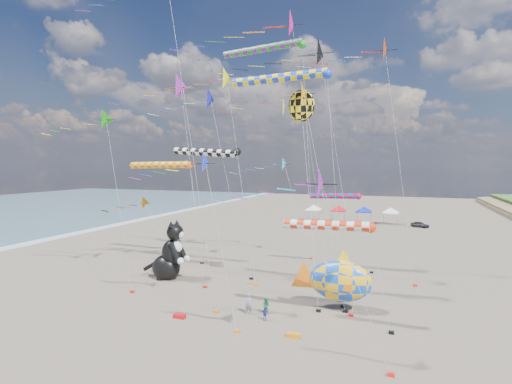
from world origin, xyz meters
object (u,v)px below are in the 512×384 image
object	(u,v)px
fish_inflatable	(339,281)
child_blue	(265,314)
parked_car	(420,225)
person_adult	(249,304)
child_green	(266,306)
cat_inflatable	(169,249)

from	to	relation	value
fish_inflatable	child_blue	bearing A→B (deg)	-139.97
fish_inflatable	parked_car	size ratio (longest dim) A/B	2.08
child_blue	person_adult	bearing A→B (deg)	138.14
child_green	parked_car	distance (m)	51.39
child_green	fish_inflatable	bearing A→B (deg)	33.90
parked_car	cat_inflatable	bearing A→B (deg)	176.04
cat_inflatable	fish_inflatable	size ratio (longest dim) A/B	0.91
fish_inflatable	parked_car	xyz separation A→B (m)	(7.66, 47.02, -1.85)
cat_inflatable	fish_inflatable	world-z (taller)	cat_inflatable
cat_inflatable	child_green	distance (m)	13.66
cat_inflatable	child_green	xyz separation A→B (m)	(12.24, -5.55, -2.40)
fish_inflatable	parked_car	distance (m)	47.67
person_adult	parked_car	distance (m)	52.26
cat_inflatable	person_adult	world-z (taller)	cat_inflatable
person_adult	parked_car	size ratio (longest dim) A/B	0.51
parked_car	child_blue	bearing A→B (deg)	-168.13
fish_inflatable	person_adult	size ratio (longest dim) A/B	4.06
person_adult	parked_car	xyz separation A→B (m)	(14.03, 50.34, -0.27)
fish_inflatable	child_blue	world-z (taller)	fish_inflatable
child_blue	cat_inflatable	bearing A→B (deg)	135.40
fish_inflatable	person_adult	xyz separation A→B (m)	(-6.37, -3.32, -1.58)
child_green	child_blue	world-z (taller)	child_green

